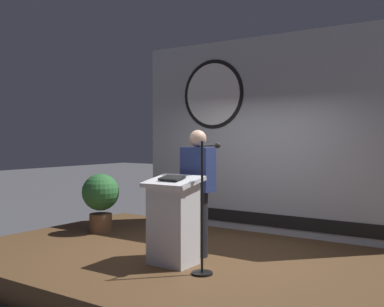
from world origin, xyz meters
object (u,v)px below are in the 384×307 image
podium (173,221)px  microphone_stand (204,228)px  potted_plant (101,197)px  speaker_person (198,192)px

podium → microphone_stand: bearing=-11.6°
microphone_stand → potted_plant: 2.81m
microphone_stand → potted_plant: microphone_stand is taller
podium → potted_plant: (-2.12, 0.87, 0.04)m
podium → speaker_person: size_ratio=0.66×
microphone_stand → speaker_person: bearing=129.4°
podium → potted_plant: podium is taller
podium → microphone_stand: 0.53m
podium → speaker_person: (0.04, 0.48, 0.30)m
podium → potted_plant: size_ratio=1.14×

